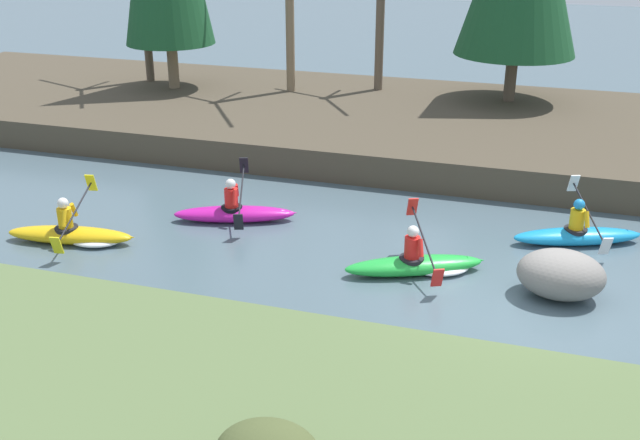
# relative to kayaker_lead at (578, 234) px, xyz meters

# --- Properties ---
(ground_plane) EXTENTS (90.00, 90.00, 0.00)m
(ground_plane) POSITION_rel_kayaker_lead_xyz_m (-1.04, -3.13, -0.22)
(ground_plane) COLOR #4C606B
(riverbank_far) EXTENTS (44.00, 9.10, 0.82)m
(riverbank_far) POSITION_rel_kayaker_lead_xyz_m (-1.04, 6.52, 0.19)
(riverbank_far) COLOR #4C4233
(riverbank_far) RESTS_ON ground
(bare_tree_mid_downstream) EXTENTS (3.32, 3.28, 5.99)m
(bare_tree_mid_downstream) POSITION_rel_kayaker_lead_xyz_m (-6.42, 9.07, 3.43)
(bare_tree_mid_downstream) COLOR brown
(bare_tree_mid_downstream) RESTS_ON riverbank_far
(kayaker_lead) EXTENTS (2.74, 1.99, 1.20)m
(kayaker_lead) POSITION_rel_kayaker_lead_xyz_m (0.00, 0.00, 0.00)
(kayaker_lead) COLOR #1993D6
(kayaker_lead) RESTS_ON ground
(kayaker_middle) EXTENTS (2.70, 1.95, 1.20)m
(kayaker_middle) POSITION_rel_kayaker_lead_xyz_m (-2.92, -2.33, -0.02)
(kayaker_middle) COLOR green
(kayaker_middle) RESTS_ON ground
(kayaker_trailing) EXTENTS (2.75, 2.02, 1.20)m
(kayaker_trailing) POSITION_rel_kayaker_lead_xyz_m (-7.34, -1.03, 0.00)
(kayaker_trailing) COLOR #C61999
(kayaker_trailing) RESTS_ON ground
(kayaker_far_back) EXTENTS (2.79, 2.06, 1.20)m
(kayaker_far_back) POSITION_rel_kayaker_lead_xyz_m (-10.09, -3.11, -0.02)
(kayaker_far_back) COLOR yellow
(kayaker_far_back) RESTS_ON ground
(boulder_midstream) EXTENTS (1.56, 1.22, 0.88)m
(boulder_midstream) POSITION_rel_kayaker_lead_xyz_m (-0.34, -2.48, 0.22)
(boulder_midstream) COLOR gray
(boulder_midstream) RESTS_ON ground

